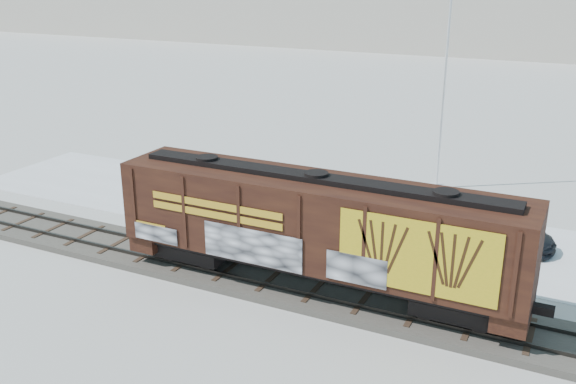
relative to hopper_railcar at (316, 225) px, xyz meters
The scene contains 8 objects.
ground 4.89m from the hopper_railcar, behind, with size 500.00×500.00×0.00m, color white.
rail_track 4.80m from the hopper_railcar, behind, with size 50.00×3.40×0.43m.
parking_strip 8.95m from the hopper_railcar, 117.51° to the left, with size 40.00×8.00×0.03m, color white.
hopper_railcar is the anchor object (origin of this frame).
flagpole 15.35m from the hopper_railcar, 85.34° to the left, with size 2.30×0.90×13.43m.
car_silver 13.39m from the hopper_railcar, 150.31° to the left, with size 1.95×4.84×1.65m, color silver.
car_white 7.48m from the hopper_railcar, 94.70° to the left, with size 1.57×4.50×1.48m, color silver.
car_dark 10.26m from the hopper_railcar, 54.09° to the left, with size 1.97×4.84×1.41m, color black.
Camera 1 is at (12.97, -20.86, 12.19)m, focal length 40.00 mm.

